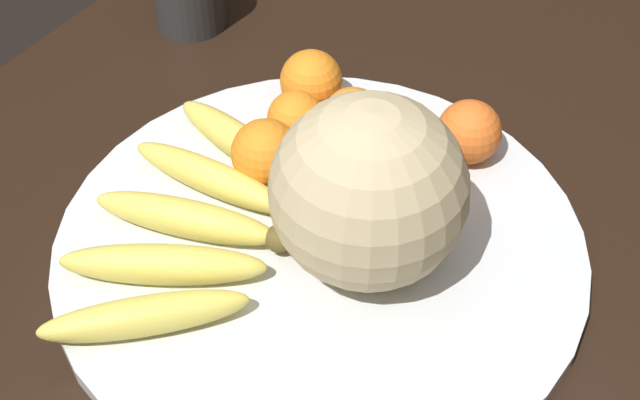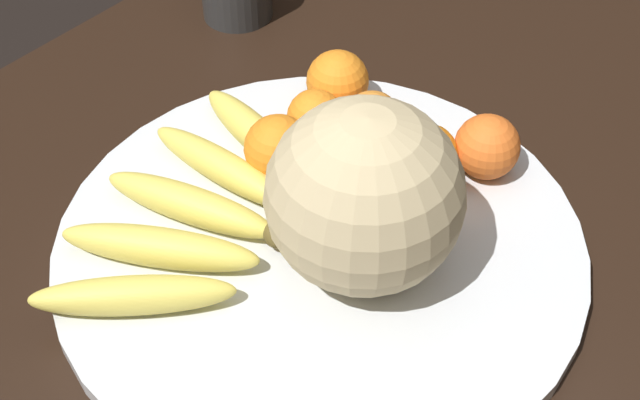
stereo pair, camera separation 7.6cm
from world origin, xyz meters
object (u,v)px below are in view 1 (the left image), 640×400
Objects in this scene: kitchen_table at (345,366)px; orange_top_small at (326,150)px; orange_front_right at (352,116)px; orange_back_left at (469,132)px; orange_side_extra at (266,153)px; melon at (369,192)px; banana_bunch at (191,221)px; orange_mid_center at (413,145)px; orange_back_right at (311,81)px; produce_tag at (295,190)px; fruit_bowl at (320,245)px; orange_front_left at (296,119)px.

kitchen_table is 27.12× the size of orange_top_small.
orange_back_left is at bearing -71.79° from orange_front_right.
orange_side_extra is at bearing 157.10° from orange_front_right.
banana_bunch is (-0.06, 0.15, -0.06)m from melon.
orange_mid_center is 0.06m from orange_back_left.
melon reaches higher than orange_back_right.
orange_back_left is 0.18m from produce_tag.
orange_back_right reaches higher than kitchen_table.
orange_back_right is 0.12m from orange_side_extra.
orange_top_small is (-0.08, -0.07, -0.00)m from orange_back_right.
orange_front_right is at bearing 108.21° from orange_back_left.
melon reaches higher than fruit_bowl.
orange_top_small is (0.13, -0.06, 0.01)m from banana_bunch.
banana_bunch is at bearing 111.58° from melon.
orange_side_extra is (0.10, -0.02, 0.01)m from banana_bunch.
fruit_bowl is 7.60× the size of orange_back_left.
orange_back_right is (0.15, 0.15, -0.05)m from melon.
orange_top_small is (-0.09, 0.10, -0.00)m from orange_back_left.
orange_front_left is 0.06m from orange_back_right.
orange_mid_center is at bearing 9.11° from melon.
melon is at bearing -170.89° from orange_mid_center.
orange_front_right is at bearing -54.53° from orange_front_left.
orange_back_right is (0.05, 0.02, 0.00)m from orange_front_left.
banana_bunch is 3.88× the size of produce_tag.
orange_back_left is at bearing -20.66° from fruit_bowl.
melon is (0.00, -0.05, 0.09)m from fruit_bowl.
orange_front_right is at bearing 29.24° from kitchen_table.
orange_top_small reaches higher than orange_front_left.
orange_mid_center is 0.92× the size of orange_back_left.
fruit_bowl is (0.05, 0.06, 0.09)m from kitchen_table.
banana_bunch is at bearing 176.36° from orange_front_left.
orange_mid_center is at bearing -139.79° from banana_bunch.
melon is 2.87× the size of orange_mid_center.
orange_top_small reaches higher than orange_mid_center.
orange_back_left is 0.14m from orange_top_small.
melon is at bearing -173.82° from banana_bunch.
banana_bunch is (-0.01, 0.16, 0.12)m from kitchen_table.
orange_side_extra reaches higher than orange_front_left.
banana_bunch is at bearing 163.71° from orange_front_right.
orange_front_left reaches higher than fruit_bowl.
kitchen_table is 0.17m from produce_tag.
banana_bunch is 5.06× the size of orange_back_left.
kitchen_table is 0.24m from orange_front_left.
orange_front_left is at bearing 53.75° from melon.
kitchen_table is at bearing -141.94° from orange_top_small.
orange_back_right reaches higher than orange_mid_center.
melon is at bearing -131.18° from orange_top_small.
melon is (0.05, 0.01, 0.18)m from kitchen_table.
orange_mid_center is at bearing -102.27° from orange_back_right.
orange_top_small is at bearing -116.04° from orange_front_left.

